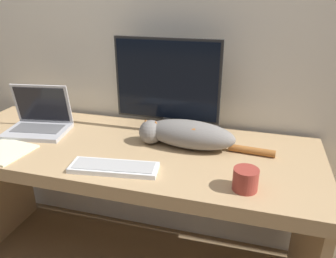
{
  "coord_description": "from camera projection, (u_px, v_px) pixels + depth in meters",
  "views": [
    {
      "loc": [
        0.57,
        -0.92,
        1.4
      ],
      "look_at": [
        0.22,
        0.3,
        0.86
      ],
      "focal_mm": 35.0,
      "sensor_mm": 36.0,
      "label": 1
    }
  ],
  "objects": [
    {
      "name": "paper_notepad",
      "position": [
        4.0,
        151.0,
        1.45
      ],
      "size": [
        0.24,
        0.23,
        0.01
      ],
      "color": "#F4EFC6",
      "rests_on": "desk"
    },
    {
      "name": "monitor",
      "position": [
        167.0,
        89.0,
        1.57
      ],
      "size": [
        0.51,
        0.24,
        0.47
      ],
      "color": "#282828",
      "rests_on": "desk"
    },
    {
      "name": "cat",
      "position": [
        186.0,
        134.0,
        1.48
      ],
      "size": [
        0.62,
        0.19,
        0.13
      ],
      "rotation": [
        0.0,
        0.0,
        -0.07
      ],
      "color": "gray",
      "rests_on": "desk"
    },
    {
      "name": "desk",
      "position": [
        126.0,
        172.0,
        1.57
      ],
      "size": [
        1.77,
        0.66,
        0.74
      ],
      "color": "tan",
      "rests_on": "ground_plane"
    },
    {
      "name": "coffee_mug",
      "position": [
        246.0,
        179.0,
        1.16
      ],
      "size": [
        0.09,
        0.09,
        0.08
      ],
      "color": "#9E382D",
      "rests_on": "desk"
    },
    {
      "name": "external_keyboard",
      "position": [
        114.0,
        167.0,
        1.3
      ],
      "size": [
        0.36,
        0.16,
        0.02
      ],
      "rotation": [
        0.0,
        0.0,
        0.14
      ],
      "color": "white",
      "rests_on": "desk"
    },
    {
      "name": "wall_back",
      "position": [
        149.0,
        12.0,
        1.64
      ],
      "size": [
        6.4,
        0.06,
        2.6
      ],
      "color": "silver",
      "rests_on": "ground_plane"
    },
    {
      "name": "laptop",
      "position": [
        39.0,
        122.0,
        1.65
      ],
      "size": [
        0.33,
        0.26,
        0.23
      ],
      "rotation": [
        0.0,
        0.0,
        0.16
      ],
      "color": "#B7B7BC",
      "rests_on": "desk"
    }
  ]
}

